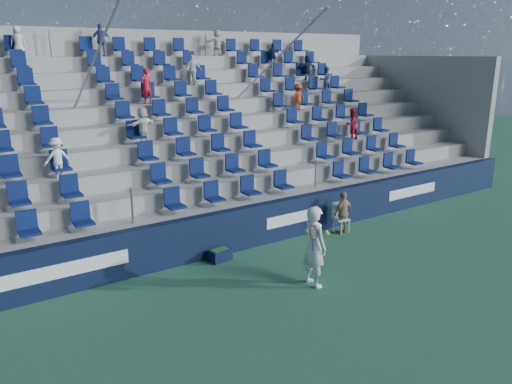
# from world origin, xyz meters

# --- Properties ---
(ground) EXTENTS (70.00, 70.00, 0.00)m
(ground) POSITION_xyz_m (0.00, 0.00, 0.00)
(ground) COLOR #296144
(ground) RESTS_ON ground
(sponsor_wall) EXTENTS (24.00, 0.32, 1.20)m
(sponsor_wall) POSITION_xyz_m (0.00, 3.15, 0.60)
(sponsor_wall) COLOR #0D1732
(sponsor_wall) RESTS_ON ground
(grandstand) EXTENTS (24.00, 8.17, 6.63)m
(grandstand) POSITION_xyz_m (0.00, 8.24, 2.14)
(grandstand) COLOR gray
(grandstand) RESTS_ON ground
(tennis_player) EXTENTS (0.69, 0.72, 1.96)m
(tennis_player) POSITION_xyz_m (0.14, 0.26, 0.98)
(tennis_player) COLOR white
(tennis_player) RESTS_ON ground
(line_judge_chair) EXTENTS (0.49, 0.51, 0.93)m
(line_judge_chair) POSITION_xyz_m (3.20, 2.65, 0.53)
(line_judge_chair) COLOR white
(line_judge_chair) RESTS_ON ground
(line_judge) EXTENTS (0.80, 0.40, 1.31)m
(line_judge) POSITION_xyz_m (3.20, 2.50, 0.65)
(line_judge) COLOR tan
(line_judge) RESTS_ON ground
(ball_bin) EXTENTS (0.61, 0.44, 0.32)m
(ball_bin) POSITION_xyz_m (-0.99, 2.75, 0.17)
(ball_bin) COLOR black
(ball_bin) RESTS_ON ground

